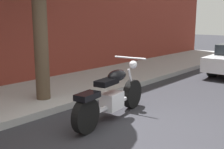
% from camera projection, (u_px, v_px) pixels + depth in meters
% --- Properties ---
extents(ground_plane, '(60.00, 60.00, 0.00)m').
position_uv_depth(ground_plane, '(129.00, 134.00, 4.57)').
color(ground_plane, '#28282D').
extents(sidewalk, '(23.51, 2.51, 0.14)m').
position_uv_depth(sidewalk, '(26.00, 98.00, 6.46)').
color(sidewalk, '#9A9A9A').
rests_on(sidewalk, ground).
extents(motorcycle, '(2.21, 0.71, 1.10)m').
position_uv_depth(motorcycle, '(112.00, 96.00, 5.21)').
color(motorcycle, black).
rests_on(motorcycle, ground).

